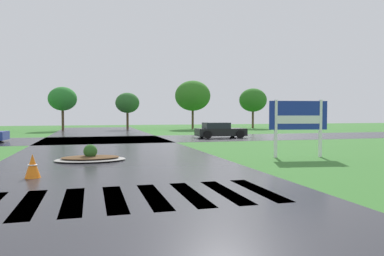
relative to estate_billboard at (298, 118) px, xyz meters
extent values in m
cube|color=#2B2B30|center=(-7.97, -0.45, -1.73)|extent=(9.09, 80.00, 0.01)
cube|color=#2B2B30|center=(-7.97, 13.59, -1.73)|extent=(90.00, 8.18, 0.01)
cube|color=white|center=(-10.22, -5.98, -1.73)|extent=(0.45, 2.85, 0.01)
cube|color=white|center=(-9.32, -5.98, -1.73)|extent=(0.45, 2.85, 0.01)
cube|color=white|center=(-8.42, -5.98, -1.73)|extent=(0.45, 2.85, 0.01)
cube|color=white|center=(-7.52, -5.98, -1.73)|extent=(0.45, 2.85, 0.01)
cube|color=white|center=(-6.62, -5.98, -1.73)|extent=(0.45, 2.85, 0.01)
cube|color=white|center=(-5.72, -5.98, -1.73)|extent=(0.45, 2.85, 0.01)
cube|color=white|center=(-4.82, -5.98, -1.73)|extent=(0.45, 2.85, 0.01)
cube|color=white|center=(1.02, -0.17, -0.46)|extent=(0.14, 0.14, 2.56)
cube|color=white|center=(-1.02, 0.17, -0.46)|extent=(0.14, 0.14, 2.56)
cube|color=navy|center=(0.00, 0.00, 0.14)|extent=(2.64, 0.50, 1.28)
cube|color=white|center=(0.00, 0.00, -0.05)|extent=(2.01, 0.41, 0.36)
ellipsoid|color=#9E9B93|center=(-8.96, 1.13, -1.68)|extent=(2.85, 1.86, 0.12)
ellipsoid|color=brown|center=(-8.96, 1.13, -1.59)|extent=(2.34, 1.53, 0.10)
sphere|color=#2D6023|center=(-8.96, 1.13, -1.34)|extent=(0.56, 0.56, 0.56)
cube|color=black|center=(1.17, 13.35, -1.27)|extent=(4.01, 1.87, 0.59)
cube|color=#1E232B|center=(0.80, 13.36, -0.74)|extent=(2.03, 1.59, 0.47)
cylinder|color=black|center=(2.55, 14.21, -1.42)|extent=(0.65, 0.24, 0.64)
cylinder|color=black|center=(2.49, 12.40, -1.42)|extent=(0.65, 0.24, 0.64)
cylinder|color=black|center=(-0.14, 14.30, -1.42)|extent=(0.65, 0.24, 0.64)
cylinder|color=black|center=(-0.20, 12.49, -1.42)|extent=(0.65, 0.24, 0.64)
cylinder|color=black|center=(-15.13, 13.90, -1.42)|extent=(0.65, 0.25, 0.64)
cone|color=orange|center=(-10.64, -2.56, -1.38)|extent=(0.46, 0.46, 0.72)
torus|color=white|center=(-10.64, -2.56, -1.34)|extent=(0.28, 0.28, 0.04)
cube|color=orange|center=(-10.64, -2.56, -1.72)|extent=(0.36, 0.36, 0.03)
cylinder|color=#4C3823|center=(-12.06, 30.28, -0.46)|extent=(0.28, 0.28, 2.55)
ellipsoid|color=#29792C|center=(-12.06, 30.28, 1.94)|extent=(3.22, 3.22, 2.74)
cylinder|color=#4C3823|center=(-4.56, 31.28, -0.60)|extent=(0.28, 0.28, 2.27)
ellipsoid|color=#2A6128|center=(-4.56, 31.28, 1.56)|extent=(2.94, 2.94, 2.50)
cylinder|color=#4C3823|center=(3.74, 30.95, -0.40)|extent=(0.28, 0.28, 2.67)
ellipsoid|color=#317421|center=(3.74, 30.95, 2.53)|extent=(4.56, 4.56, 3.88)
cylinder|color=#4C3823|center=(12.27, 31.12, -0.49)|extent=(0.28, 0.28, 2.50)
ellipsoid|color=#2B6C1F|center=(12.27, 31.12, 2.06)|extent=(3.71, 3.71, 3.15)
camera|label=1|loc=(-8.92, -14.43, 0.20)|focal=34.20mm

